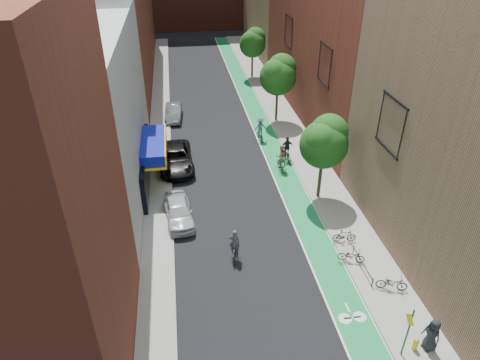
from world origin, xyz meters
name	(u,v)px	position (x,y,z in m)	size (l,w,h in m)	color
ground	(272,312)	(0.00, 0.00, 0.00)	(160.00, 160.00, 0.00)	black
bike_lane	(257,115)	(4.00, 26.00, 0.01)	(2.00, 68.00, 0.01)	#167F4B
sidewalk_left	(160,120)	(-6.00, 26.00, 0.07)	(2.00, 68.00, 0.15)	gray
sidewalk_right	(280,112)	(6.50, 26.00, 0.07)	(3.00, 68.00, 0.15)	gray
building_left_white	(78,114)	(-11.00, 14.00, 6.00)	(8.00, 20.00, 12.00)	silver
building_right_mid_red	(343,0)	(12.00, 26.00, 11.00)	(8.00, 28.00, 22.00)	maroon
tree_near	(325,141)	(5.65, 10.02, 4.66)	(3.40, 3.36, 6.42)	#332619
tree_mid	(279,74)	(5.65, 24.02, 4.89)	(3.55, 3.53, 6.74)	#332619
tree_far	(253,42)	(5.65, 38.02, 4.50)	(3.30, 3.25, 6.21)	#332619
sign_pole	(408,330)	(5.38, -3.50, 1.84)	(0.13, 0.71, 3.00)	#194C26
parked_car_white	(178,211)	(-4.60, 8.76, 0.75)	(1.77, 4.40, 1.50)	silver
parked_car_black	(176,158)	(-4.60, 16.18, 0.82)	(2.71, 5.87, 1.63)	black
parked_car_silver	(174,112)	(-4.60, 26.18, 0.72)	(1.53, 4.40, 1.45)	gray
cyclist_lead	(235,249)	(-1.37, 4.41, 0.71)	(0.96, 1.76, 2.09)	black
cyclist_lane_near	(281,159)	(3.81, 14.38, 0.98)	(0.98, 1.73, 2.24)	black
cyclist_lane_mid	(287,152)	(4.70, 15.88, 0.80)	(1.08, 1.96, 2.15)	black
cyclist_lane_far	(260,130)	(3.20, 20.10, 1.01)	(1.28, 1.71, 2.20)	black
parked_bike_near	(351,256)	(5.40, 2.95, 0.56)	(0.55, 1.57, 0.83)	black
parked_bike_mid	(344,236)	(5.64, 4.76, 0.59)	(0.42, 1.48, 0.89)	black
parked_bike_far	(392,283)	(6.76, 0.48, 0.60)	(0.59, 1.70, 0.89)	black
pedestrian	(432,335)	(6.82, -3.35, 1.08)	(0.91, 0.59, 1.85)	black
fire_hydrant	(416,344)	(6.14, -3.33, 0.53)	(0.25, 0.25, 0.71)	gold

